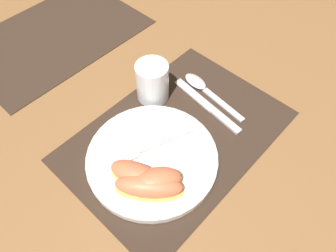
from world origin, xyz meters
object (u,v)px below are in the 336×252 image
citrus_wedge_0 (137,175)px  citrus_wedge_1 (149,186)px  spoon (203,87)px  knife (208,106)px  fork (143,149)px  plate (152,158)px  juice_glass (152,83)px  citrus_wedge_2 (156,181)px

citrus_wedge_0 → citrus_wedge_1: size_ratio=0.92×
spoon → citrus_wedge_0: citrus_wedge_0 is taller
knife → fork: fork is taller
citrus_wedge_0 → citrus_wedge_1: (-0.00, -0.03, 0.00)m
plate → juice_glass: size_ratio=2.86×
plate → knife: plate is taller
citrus_wedge_0 → spoon: bearing=13.7°
spoon → citrus_wedge_1: 0.30m
juice_glass → citrus_wedge_2: juice_glass is taller
plate → citrus_wedge_1: citrus_wedge_1 is taller
fork → citrus_wedge_0: 0.07m
plate → citrus_wedge_0: (-0.05, -0.02, 0.02)m
spoon → citrus_wedge_2: (-0.27, -0.10, 0.03)m
citrus_wedge_0 → citrus_wedge_1: bearing=-92.3°
citrus_wedge_1 → spoon: bearing=19.6°
plate → citrus_wedge_2: 0.07m
fork → knife: bearing=-5.8°
juice_glass → knife: size_ratio=0.46×
plate → citrus_wedge_1: size_ratio=1.99×
fork → plate: bearing=-84.7°
spoon → citrus_wedge_0: (-0.28, -0.07, 0.03)m
spoon → citrus_wedge_1: bearing=-160.4°
citrus_wedge_1 → citrus_wedge_2: citrus_wedge_2 is taller
plate → citrus_wedge_2: size_ratio=2.32×
juice_glass → citrus_wedge_0: 0.23m
knife → spoon: size_ratio=1.09×
plate → juice_glass: 0.18m
knife → citrus_wedge_0: size_ratio=1.66×
citrus_wedge_0 → knife: bearing=5.1°
plate → citrus_wedge_0: bearing=-163.1°
juice_glass → fork: (-0.13, -0.10, -0.02)m
citrus_wedge_1 → knife: bearing=12.3°
juice_glass → citrus_wedge_1: (-0.18, -0.17, -0.01)m
knife → spoon: spoon is taller
plate → spoon: bearing=12.9°
juice_glass → fork: 0.16m
juice_glass → knife: juice_glass is taller
spoon → fork: fork is taller
knife → fork: size_ratio=1.06×
fork → citrus_wedge_0: bearing=-142.2°
fork → citrus_wedge_0: size_ratio=1.56×
citrus_wedge_0 → fork: bearing=37.8°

